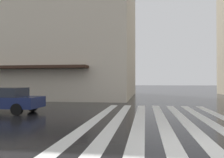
% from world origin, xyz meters
% --- Properties ---
extents(ground_plane, '(220.00, 220.00, 0.00)m').
position_xyz_m(ground_plane, '(0.00, 0.00, 0.00)').
color(ground_plane, black).
extents(zebra_crossing, '(13.00, 6.50, 0.01)m').
position_xyz_m(zebra_crossing, '(4.00, 1.12, 0.00)').
color(zebra_crossing, silver).
rests_on(zebra_crossing, ground_plane).
extents(haussmann_block_mid, '(18.05, 21.33, 23.09)m').
position_xyz_m(haussmann_block_mid, '(20.92, 14.05, 11.30)').
color(haussmann_block_mid, beige).
rests_on(haussmann_block_mid, ground_plane).
extents(car_navy, '(1.85, 4.10, 1.41)m').
position_xyz_m(car_navy, '(5.50, 9.72, 0.76)').
color(car_navy, navy).
rests_on(car_navy, ground_plane).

